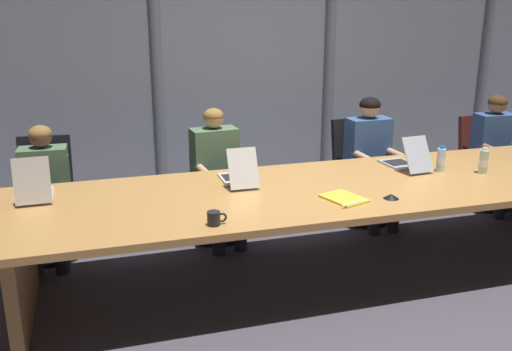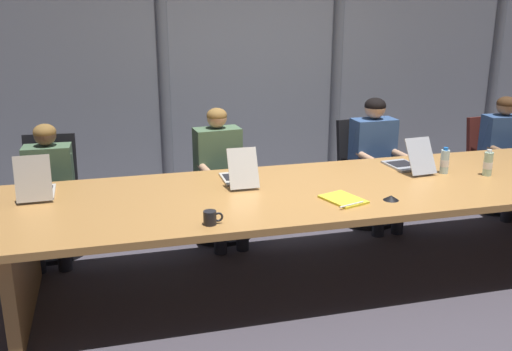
{
  "view_description": "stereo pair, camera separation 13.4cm",
  "coord_description": "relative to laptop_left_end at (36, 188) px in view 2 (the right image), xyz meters",
  "views": [
    {
      "loc": [
        -1.78,
        -3.74,
        2.07
      ],
      "look_at": [
        -0.63,
        0.11,
        0.84
      ],
      "focal_mm": 39.9,
      "sensor_mm": 36.0,
      "label": 1
    },
    {
      "loc": [
        -1.65,
        -3.78,
        2.07
      ],
      "look_at": [
        -0.63,
        0.11,
        0.84
      ],
      "focal_mm": 39.9,
      "sensor_mm": 36.0,
      "label": 2
    }
  ],
  "objects": [
    {
      "name": "person_left_mid",
      "position": [
        1.45,
        0.61,
        -0.13
      ],
      "size": [
        0.45,
        0.57,
        1.19
      ],
      "rotation": [
        0.0,
        0.0,
        -1.48
      ],
      "color": "#4C6B4C",
      "rests_on": "ground_plane"
    },
    {
      "name": "laptop_left_mid",
      "position": [
        1.47,
        -0.04,
        -0.01
      ],
      "size": [
        0.22,
        0.46,
        0.3
      ],
      "rotation": [
        0.0,
        0.0,
        1.57
      ],
      "color": "beige",
      "rests_on": "conference_table"
    },
    {
      "name": "laptop_left_end",
      "position": [
        0.0,
        0.0,
        0.0
      ],
      "size": [
        0.25,
        0.41,
        0.33
      ],
      "rotation": [
        0.0,
        0.0,
        1.6
      ],
      "color": "beige",
      "rests_on": "conference_table"
    },
    {
      "name": "office_chair_left_mid",
      "position": [
        1.47,
        0.77,
        -0.44
      ],
      "size": [
        0.6,
        0.6,
        0.96
      ],
      "rotation": [
        0.0,
        0.0,
        -1.67
      ],
      "color": "navy",
      "rests_on": "ground_plane"
    },
    {
      "name": "water_bottle_secondary",
      "position": [
        3.44,
        -0.36,
        0.03
      ],
      "size": [
        0.07,
        0.07,
        0.21
      ],
      "color": "#ADD1B2",
      "rests_on": "conference_table"
    },
    {
      "name": "laptop_center",
      "position": [
        2.91,
        -0.03,
        -0.01
      ],
      "size": [
        0.27,
        0.5,
        0.29
      ],
      "rotation": [
        0.0,
        0.0,
        1.66
      ],
      "color": "#A8ADB7",
      "rests_on": "conference_table"
    },
    {
      "name": "person_left_end",
      "position": [
        0.02,
        0.6,
        -0.16
      ],
      "size": [
        0.4,
        0.56,
        1.12
      ],
      "rotation": [
        0.0,
        0.0,
        -1.61
      ],
      "color": "#4C6B4C",
      "rests_on": "ground_plane"
    },
    {
      "name": "conference_table",
      "position": [
        2.19,
        -0.32,
        -0.19
      ],
      "size": [
        5.09,
        1.34,
        0.74
      ],
      "color": "#B77F42",
      "rests_on": "ground_plane"
    },
    {
      "name": "water_bottle_primary",
      "position": [
        3.14,
        -0.22,
        0.03
      ],
      "size": [
        0.07,
        0.07,
        0.21
      ],
      "color": "silver",
      "rests_on": "conference_table"
    },
    {
      "name": "person_center",
      "position": [
        2.95,
        0.61,
        -0.1
      ],
      "size": [
        0.43,
        0.55,
        1.22
      ],
      "rotation": [
        0.0,
        0.0,
        -1.54
      ],
      "color": "#335184",
      "rests_on": "ground_plane"
    },
    {
      "name": "office_chair_center",
      "position": [
        2.92,
        0.77,
        -0.43
      ],
      "size": [
        0.6,
        0.6,
        0.97
      ],
      "rotation": [
        0.0,
        0.0,
        -1.44
      ],
      "color": "black",
      "rests_on": "ground_plane"
    },
    {
      "name": "curtain_backdrop",
      "position": [
        2.19,
        2.03,
        0.76
      ],
      "size": [
        7.91,
        0.17,
        3.12
      ],
      "color": "gray",
      "rests_on": "ground_plane"
    },
    {
      "name": "ground_plane",
      "position": [
        2.19,
        -0.32,
        -0.8
      ],
      "size": [
        15.82,
        15.82,
        0.0
      ],
      "primitive_type": "plane",
      "color": "#47424C"
    },
    {
      "name": "conference_mic_middle",
      "position": [
        2.41,
        -0.71,
        -0.05
      ],
      "size": [
        0.11,
        0.11,
        0.03
      ],
      "primitive_type": "cone",
      "color": "black",
      "rests_on": "conference_table"
    },
    {
      "name": "office_chair_right_mid",
      "position": [
        4.37,
        0.76,
        -0.45
      ],
      "size": [
        0.6,
        0.6,
        0.92
      ],
      "rotation": [
        0.0,
        0.0,
        -1.48
      ],
      "color": "#511E19",
      "rests_on": "ground_plane"
    },
    {
      "name": "spiral_notepad",
      "position": [
        2.08,
        -0.63,
        -0.06
      ],
      "size": [
        0.3,
        0.36,
        0.03
      ],
      "rotation": [
        0.0,
        0.0,
        0.32
      ],
      "color": "yellow",
      "rests_on": "conference_table"
    },
    {
      "name": "office_chair_left_end",
      "position": [
        0.0,
        0.77,
        -0.43
      ],
      "size": [
        0.6,
        0.6,
        0.98
      ],
      "rotation": [
        0.0,
        0.0,
        -1.67
      ],
      "color": "black",
      "rests_on": "ground_plane"
    },
    {
      "name": "coffee_mug_near",
      "position": [
        1.1,
        -0.83,
        -0.02
      ],
      "size": [
        0.13,
        0.08,
        0.09
      ],
      "color": "black",
      "rests_on": "conference_table"
    },
    {
      "name": "person_right_mid",
      "position": [
        4.37,
        0.61,
        -0.13
      ],
      "size": [
        0.43,
        0.57,
        1.17
      ],
      "rotation": [
        0.0,
        0.0,
        -1.65
      ],
      "color": "#335184",
      "rests_on": "ground_plane"
    }
  ]
}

